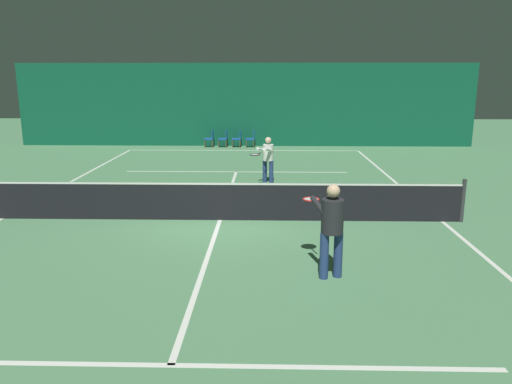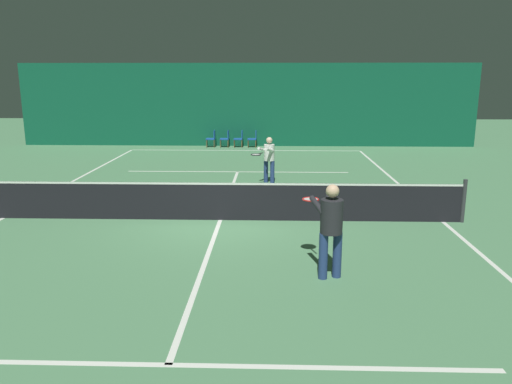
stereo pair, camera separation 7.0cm
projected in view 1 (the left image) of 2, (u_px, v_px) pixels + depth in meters
The scene contains 15 objects.
ground_plane at pixel (220, 220), 12.42m from camera, with size 60.00×60.00×0.00m, color #4C7F56.
backdrop_curtain at pixel (245, 105), 25.12m from camera, with size 23.00×0.12×4.13m.
court_line_baseline_far at pixel (243, 150), 24.00m from camera, with size 11.00×0.10×0.00m.
court_line_service_far at pixel (236, 172), 18.65m from camera, with size 8.25×0.10×0.00m.
court_line_service_near at pixel (171, 365), 6.19m from camera, with size 8.25×0.10×0.00m.
court_line_sideline_left at pixel (2, 218), 12.55m from camera, with size 0.10×23.80×0.00m.
court_line_sideline_right at pixel (442, 222), 12.28m from camera, with size 0.10×23.80×0.00m.
court_line_centre at pixel (220, 220), 12.42m from camera, with size 0.10×12.80×0.00m.
tennis_net at pixel (220, 200), 12.30m from camera, with size 12.00×0.10×1.07m.
player_near at pixel (331, 224), 8.70m from camera, with size 0.74×1.41×1.70m.
player_far at pixel (267, 156), 16.54m from camera, with size 0.87×1.31×1.53m.
courtside_chair_0 at pixel (210, 138), 24.99m from camera, with size 0.44×0.44×0.84m.
courtside_chair_1 at pixel (224, 138), 24.97m from camera, with size 0.44×0.44×0.84m.
courtside_chair_2 at pixel (238, 138), 24.96m from camera, with size 0.44×0.44×0.84m.
courtside_chair_3 at pixel (252, 138), 24.94m from camera, with size 0.44×0.44×0.84m.
Camera 1 is at (1.19, -11.91, 3.50)m, focal length 35.00 mm.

